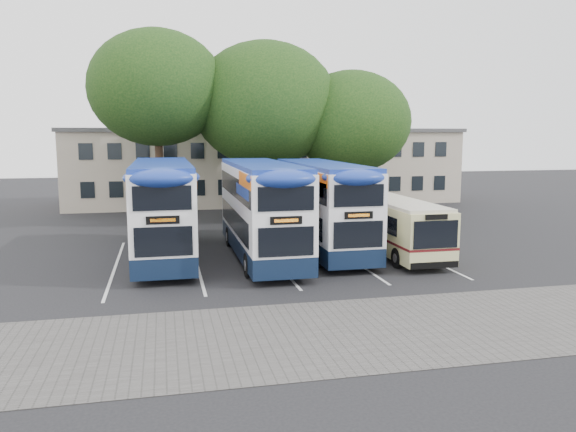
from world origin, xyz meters
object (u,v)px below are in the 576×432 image
(tree_mid, at_px, (265,104))
(tree_right, at_px, (351,122))
(bus_dd_mid, at_px, (261,206))
(lamp_post, at_px, (362,143))
(bus_single, at_px, (392,222))
(tree_left, at_px, (157,88))
(bus_dd_left, at_px, (163,206))
(bus_dd_right, at_px, (322,203))

(tree_mid, relative_size, tree_right, 1.18)
(bus_dd_mid, bearing_deg, lamp_post, 55.01)
(bus_single, bearing_deg, bus_dd_mid, 177.99)
(tree_left, bearing_deg, bus_single, -47.04)
(tree_left, bearing_deg, lamp_post, 11.50)
(lamp_post, relative_size, bus_dd_mid, 0.85)
(bus_dd_mid, relative_size, bus_single, 1.20)
(tree_mid, relative_size, bus_dd_left, 1.10)
(tree_left, distance_m, bus_dd_right, 14.58)
(bus_dd_right, bearing_deg, bus_dd_left, 179.41)
(bus_dd_right, bearing_deg, tree_mid, 94.41)
(lamp_post, distance_m, tree_mid, 8.71)
(tree_mid, height_order, bus_dd_left, tree_mid)
(lamp_post, bearing_deg, bus_dd_left, -137.16)
(bus_dd_right, bearing_deg, tree_right, 64.30)
(lamp_post, xyz_separation_m, bus_dd_mid, (-10.20, -14.58, -2.64))
(tree_right, height_order, bus_dd_left, tree_right)
(bus_dd_left, xyz_separation_m, bus_dd_mid, (4.45, -0.99, -0.02))
(tree_right, height_order, bus_single, tree_right)
(bus_dd_right, bearing_deg, tree_left, 126.18)
(tree_left, relative_size, bus_dd_right, 1.17)
(bus_single, bearing_deg, tree_left, 132.96)
(bus_single, bearing_deg, lamp_post, 75.52)
(tree_mid, height_order, bus_dd_mid, tree_mid)
(bus_dd_mid, relative_size, bus_dd_right, 1.02)
(tree_mid, distance_m, bus_dd_right, 12.21)
(bus_dd_left, relative_size, bus_single, 1.21)
(bus_dd_right, relative_size, bus_single, 1.17)
(bus_dd_left, height_order, bus_dd_right, bus_dd_left)
(tree_mid, xyz_separation_m, tree_right, (5.75, -0.76, -1.15))
(tree_mid, relative_size, bus_dd_mid, 1.11)
(tree_left, bearing_deg, tree_right, -2.05)
(bus_dd_mid, distance_m, bus_single, 6.45)
(bus_dd_right, xyz_separation_m, bus_single, (3.19, -1.13, -0.90))
(bus_dd_left, bearing_deg, lamp_post, 42.84)
(lamp_post, height_order, bus_dd_left, lamp_post)
(tree_left, xyz_separation_m, bus_dd_mid, (4.60, -11.57, -6.16))
(tree_right, bearing_deg, tree_mid, 172.44)
(lamp_post, relative_size, bus_dd_right, 0.87)
(lamp_post, height_order, bus_single, lamp_post)
(tree_left, height_order, bus_dd_right, tree_left)
(tree_left, relative_size, tree_right, 1.23)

